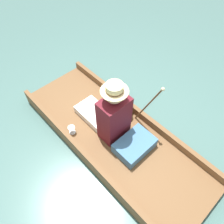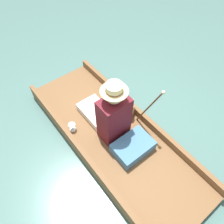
{
  "view_description": "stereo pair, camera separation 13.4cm",
  "coord_description": "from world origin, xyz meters",
  "px_view_note": "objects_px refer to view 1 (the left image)",
  "views": [
    {
      "loc": [
        -1.08,
        -1.13,
        2.63
      ],
      "look_at": [
        0.02,
        0.04,
        0.57
      ],
      "focal_mm": 35.0,
      "sensor_mm": 36.0,
      "label": 1
    },
    {
      "loc": [
        -0.98,
        -1.22,
        2.63
      ],
      "look_at": [
        0.02,
        0.04,
        0.57
      ],
      "focal_mm": 35.0,
      "sensor_mm": 36.0,
      "label": 2
    }
  ],
  "objects_px": {
    "seated_person": "(109,115)",
    "teddy_bear": "(127,108)",
    "walking_cane": "(150,103)",
    "wine_glass": "(72,129)"
  },
  "relations": [
    {
      "from": "teddy_bear",
      "to": "walking_cane",
      "type": "relative_size",
      "value": 0.4
    },
    {
      "from": "seated_person",
      "to": "teddy_bear",
      "type": "bearing_deg",
      "value": -5.77
    },
    {
      "from": "walking_cane",
      "to": "wine_glass",
      "type": "bearing_deg",
      "value": 143.29
    },
    {
      "from": "seated_person",
      "to": "wine_glass",
      "type": "bearing_deg",
      "value": 133.64
    },
    {
      "from": "wine_glass",
      "to": "walking_cane",
      "type": "distance_m",
      "value": 1.08
    },
    {
      "from": "seated_person",
      "to": "walking_cane",
      "type": "height_order",
      "value": "seated_person"
    },
    {
      "from": "seated_person",
      "to": "wine_glass",
      "type": "distance_m",
      "value": 0.56
    },
    {
      "from": "teddy_bear",
      "to": "seated_person",
      "type": "bearing_deg",
      "value": -177.25
    },
    {
      "from": "teddy_bear",
      "to": "wine_glass",
      "type": "relative_size",
      "value": 2.9
    },
    {
      "from": "seated_person",
      "to": "teddy_bear",
      "type": "height_order",
      "value": "seated_person"
    }
  ]
}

